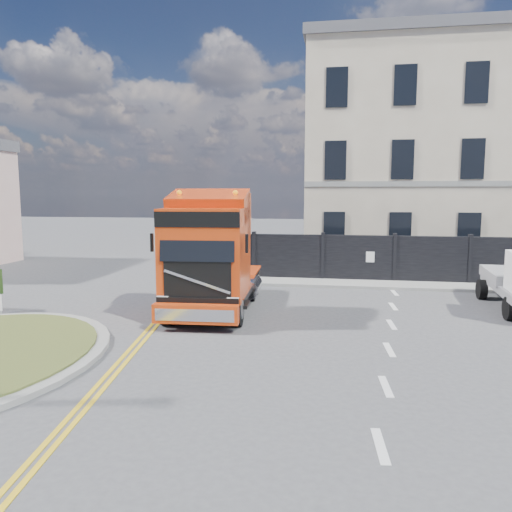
# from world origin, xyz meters

# --- Properties ---
(ground) EXTENTS (120.00, 120.00, 0.00)m
(ground) POSITION_xyz_m (0.00, 0.00, 0.00)
(ground) COLOR #424244
(ground) RESTS_ON ground
(hoarding_fence) EXTENTS (18.80, 0.25, 2.00)m
(hoarding_fence) POSITION_xyz_m (6.55, 9.00, 1.00)
(hoarding_fence) COLOR black
(hoarding_fence) RESTS_ON ground
(georgian_building) EXTENTS (12.30, 10.30, 12.80)m
(georgian_building) POSITION_xyz_m (6.00, 16.50, 5.77)
(georgian_building) COLOR beige
(georgian_building) RESTS_ON ground
(pavement_far) EXTENTS (20.00, 1.60, 0.12)m
(pavement_far) POSITION_xyz_m (6.00, 8.10, 0.06)
(pavement_far) COLOR gray
(pavement_far) RESTS_ON ground
(truck) EXTENTS (2.71, 6.43, 3.78)m
(truck) POSITION_xyz_m (-2.24, 2.38, 1.69)
(truck) COLOR black
(truck) RESTS_ON ground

